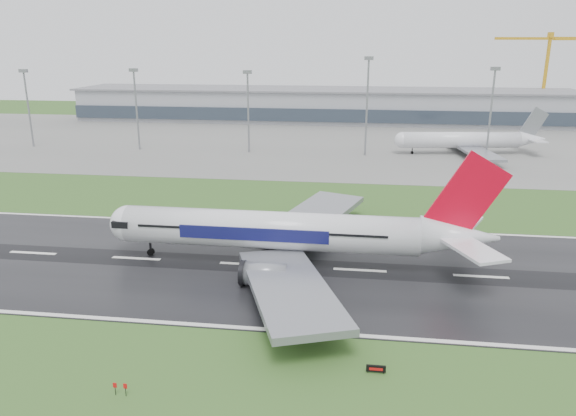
# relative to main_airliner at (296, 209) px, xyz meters

# --- Properties ---
(ground) EXTENTS (520.00, 520.00, 0.00)m
(ground) POSITION_rel_main_airliner_xyz_m (-8.83, -1.69, -10.07)
(ground) COLOR #2C521E
(ground) RESTS_ON ground
(runway) EXTENTS (400.00, 45.00, 0.10)m
(runway) POSITION_rel_main_airliner_xyz_m (-8.83, -1.69, -10.02)
(runway) COLOR black
(runway) RESTS_ON ground
(apron) EXTENTS (400.00, 130.00, 0.08)m
(apron) POSITION_rel_main_airliner_xyz_m (-8.83, 123.31, -10.03)
(apron) COLOR slate
(apron) RESTS_ON ground
(terminal) EXTENTS (240.00, 36.00, 15.00)m
(terminal) POSITION_rel_main_airliner_xyz_m (-8.83, 183.31, -2.57)
(terminal) COLOR gray
(terminal) RESTS_ON ground
(main_airliner) EXTENTS (68.13, 64.94, 19.95)m
(main_airliner) POSITION_rel_main_airliner_xyz_m (0.00, 0.00, 0.00)
(main_airliner) COLOR silver
(main_airliner) RESTS_ON runway
(parked_airliner) EXTENTS (59.93, 56.80, 15.67)m
(parked_airliner) POSITION_rel_main_airliner_xyz_m (47.42, 105.63, -2.16)
(parked_airliner) COLOR silver
(parked_airliner) RESTS_ON apron
(tower_crane) EXTENTS (41.21, 15.93, 42.34)m
(tower_crane) POSITION_rel_main_airliner_xyz_m (99.29, 198.31, 11.10)
(tower_crane) COLOR gold
(tower_crane) RESTS_ON ground
(runway_sign) EXTENTS (2.31, 0.35, 1.04)m
(runway_sign) POSITION_rel_main_airliner_xyz_m (13.20, -31.64, -9.55)
(runway_sign) COLOR black
(runway_sign) RESTS_ON ground
(floodmast_0) EXTENTS (0.64, 0.64, 27.08)m
(floodmast_0) POSITION_rel_main_airliner_xyz_m (-110.77, 98.31, 3.47)
(floodmast_0) COLOR gray
(floodmast_0) RESTS_ON ground
(floodmast_1) EXTENTS (0.64, 0.64, 27.61)m
(floodmast_1) POSITION_rel_main_airliner_xyz_m (-69.18, 98.31, 3.73)
(floodmast_1) COLOR gray
(floodmast_1) RESTS_ON ground
(floodmast_2) EXTENTS (0.64, 0.64, 27.20)m
(floodmast_2) POSITION_rel_main_airliner_xyz_m (-28.51, 98.31, 3.53)
(floodmast_2) COLOR gray
(floodmast_2) RESTS_ON ground
(floodmast_3) EXTENTS (0.64, 0.64, 31.88)m
(floodmast_3) POSITION_rel_main_airliner_xyz_m (12.32, 98.31, 5.86)
(floodmast_3) COLOR gray
(floodmast_3) RESTS_ON ground
(floodmast_4) EXTENTS (0.64, 0.64, 28.78)m
(floodmast_4) POSITION_rel_main_airliner_xyz_m (52.68, 98.31, 4.32)
(floodmast_4) COLOR gray
(floodmast_4) RESTS_ON ground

